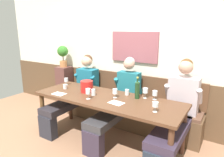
{
  "coord_description": "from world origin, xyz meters",
  "views": [
    {
      "loc": [
        1.59,
        -2.25,
        1.76
      ],
      "look_at": [
        -0.09,
        0.45,
        0.96
      ],
      "focal_mm": 32.31,
      "sensor_mm": 36.0,
      "label": 1
    }
  ],
  "objects": [
    {
      "name": "water_tumbler_right",
      "position": [
        -0.23,
        0.11,
        0.8
      ],
      "size": [
        0.06,
        0.06,
        0.1
      ],
      "primitive_type": "cylinder",
      "color": "silver",
      "rests_on": "dining_table"
    },
    {
      "name": "wine_glass_left_end",
      "position": [
        -0.19,
        -0.06,
        0.86
      ],
      "size": [
        0.07,
        0.07,
        0.16
      ],
      "color": "silver",
      "rests_on": "dining_table"
    },
    {
      "name": "corner_pedestal",
      "position": [
        -1.6,
        0.86,
        0.47
      ],
      "size": [
        0.28,
        0.28,
        0.94
      ],
      "primitive_type": "cube",
      "color": "brown",
      "rests_on": "ground"
    },
    {
      "name": "person_right_seat",
      "position": [
        0.03,
        0.45,
        0.61
      ],
      "size": [
        0.49,
        1.24,
        1.28
      ],
      "color": "#32293A",
      "rests_on": "ground"
    },
    {
      "name": "wine_glass_by_bottle",
      "position": [
        0.65,
        0.44,
        0.84
      ],
      "size": [
        0.07,
        0.07,
        0.13
      ],
      "color": "silver",
      "rests_on": "dining_table"
    },
    {
      "name": "dining_table",
      "position": [
        0.0,
        0.14,
        0.67
      ],
      "size": [
        2.3,
        0.8,
        0.75
      ],
      "color": "brown",
      "rests_on": "ground"
    },
    {
      "name": "wine_glass_near_bucket",
      "position": [
        -1.0,
        0.32,
        0.84
      ],
      "size": [
        0.07,
        0.07,
        0.13
      ],
      "color": "silver",
      "rests_on": "dining_table"
    },
    {
      "name": "potted_plant",
      "position": [
        -1.6,
        0.86,
        1.22
      ],
      "size": [
        0.23,
        0.23,
        0.46
      ],
      "color": "#B57343",
      "rests_on": "corner_pedestal"
    },
    {
      "name": "wine_glass_right_end",
      "position": [
        0.11,
        0.2,
        0.84
      ],
      "size": [
        0.07,
        0.07,
        0.14
      ],
      "color": "silver",
      "rests_on": "dining_table"
    },
    {
      "name": "tasting_sheet_left_guest",
      "position": [
        -0.73,
        -0.12,
        0.75
      ],
      "size": [
        0.22,
        0.16,
        0.0
      ],
      "primitive_type": "cube",
      "rotation": [
        0.0,
        0.0,
        0.05
      ],
      "color": "white",
      "rests_on": "dining_table"
    },
    {
      "name": "wine_glass_mid_left",
      "position": [
        0.81,
        0.01,
        0.84
      ],
      "size": [
        0.08,
        0.08,
        0.13
      ],
      "color": "silver",
      "rests_on": "dining_table"
    },
    {
      "name": "room_wall_back",
      "position": [
        0.0,
        1.09,
        1.4
      ],
      "size": [
        6.8,
        0.12,
        2.8
      ],
      "color": "silver",
      "rests_on": "ground"
    },
    {
      "name": "wine_glass_center_rear",
      "position": [
        0.51,
        0.41,
        0.86
      ],
      "size": [
        0.08,
        0.08,
        0.16
      ],
      "color": "silver",
      "rests_on": "dining_table"
    },
    {
      "name": "person_left_seat",
      "position": [
        -0.9,
        0.48,
        0.63
      ],
      "size": [
        0.49,
        1.25,
        1.26
      ],
      "color": "#262730",
      "rests_on": "ground"
    },
    {
      "name": "ground_plane",
      "position": [
        0.0,
        0.0,
        -0.01
      ],
      "size": [
        6.8,
        6.8,
        0.02
      ],
      "primitive_type": "cube",
      "color": "#9A6D50",
      "rests_on": "ground"
    },
    {
      "name": "ice_bucket",
      "position": [
        -0.42,
        0.2,
        0.84
      ],
      "size": [
        0.2,
        0.2,
        0.18
      ],
      "primitive_type": "cylinder",
      "color": "red",
      "rests_on": "dining_table"
    },
    {
      "name": "wood_wainscot_panel",
      "position": [
        0.0,
        1.04,
        0.46
      ],
      "size": [
        6.8,
        0.03,
        0.92
      ],
      "primitive_type": "cube",
      "color": "brown",
      "rests_on": "ground"
    },
    {
      "name": "water_tumbler_left",
      "position": [
        0.21,
        0.41,
        0.79
      ],
      "size": [
        0.06,
        0.06,
        0.09
      ],
      "primitive_type": "cylinder",
      "color": "silver",
      "rests_on": "dining_table"
    },
    {
      "name": "water_tumbler_center",
      "position": [
        -0.85,
        0.13,
        0.79
      ],
      "size": [
        0.06,
        0.06,
        0.08
      ],
      "primitive_type": "cylinder",
      "color": "silver",
      "rests_on": "dining_table"
    },
    {
      "name": "wall_bench",
      "position": [
        0.0,
        0.83,
        0.28
      ],
      "size": [
        2.6,
        0.42,
        0.94
      ],
      "color": "brown",
      "rests_on": "ground"
    },
    {
      "name": "wine_bottle_green_tall",
      "position": [
        0.41,
        0.34,
        0.89
      ],
      "size": [
        0.07,
        0.07,
        0.33
      ],
      "color": "#1C3C1E",
      "rests_on": "dining_table"
    },
    {
      "name": "tasting_sheet_right_guest",
      "position": [
        0.24,
        0.02,
        0.75
      ],
      "size": [
        0.23,
        0.18,
        0.0
      ],
      "primitive_type": "cube",
      "rotation": [
        0.0,
        0.0,
        -0.14
      ],
      "color": "white",
      "rests_on": "dining_table"
    },
    {
      "name": "person_center_right_seat",
      "position": [
        0.97,
        0.49,
        0.65
      ],
      "size": [
        0.54,
        1.25,
        1.33
      ],
      "color": "#242D3A",
      "rests_on": "ground"
    }
  ]
}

